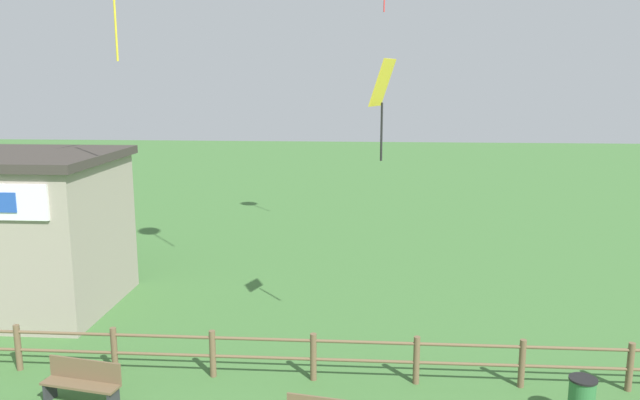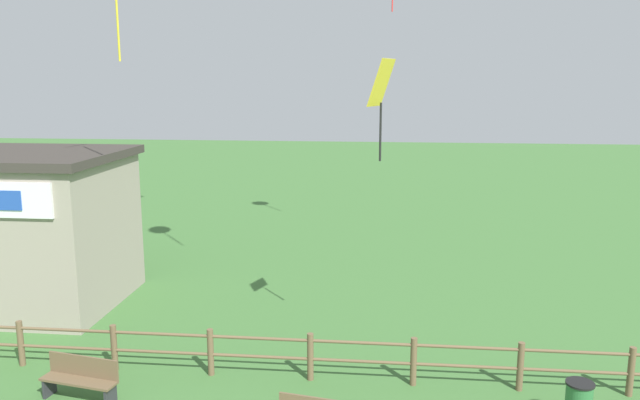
# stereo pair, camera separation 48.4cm
# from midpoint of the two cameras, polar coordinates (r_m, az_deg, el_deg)

# --- Properties ---
(wooden_fence) EXTENTS (17.93, 0.14, 1.07)m
(wooden_fence) POSITION_cam_midpoint_polar(r_m,az_deg,el_deg) (13.93, 0.13, -13.86)
(wooden_fence) COLOR brown
(wooden_fence) RESTS_ON ground_plane
(seaside_building) EXTENTS (6.51, 4.63, 4.46)m
(seaside_building) POSITION_cam_midpoint_polar(r_m,az_deg,el_deg) (20.03, -25.94, -2.30)
(seaside_building) COLOR gray
(seaside_building) RESTS_ON ground_plane
(park_bench_by_building) EXTENTS (1.68, 0.70, 0.90)m
(park_bench_by_building) POSITION_cam_midpoint_polar(r_m,az_deg,el_deg) (14.03, -20.09, -14.99)
(park_bench_by_building) COLOR brown
(park_bench_by_building) RESTS_ON ground_plane
(kite_yellow_diamond) EXTENTS (0.61, 0.85, 2.23)m
(kite_yellow_diamond) POSITION_cam_midpoint_polar(r_m,az_deg,el_deg) (13.87, 6.63, 9.89)
(kite_yellow_diamond) COLOR yellow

